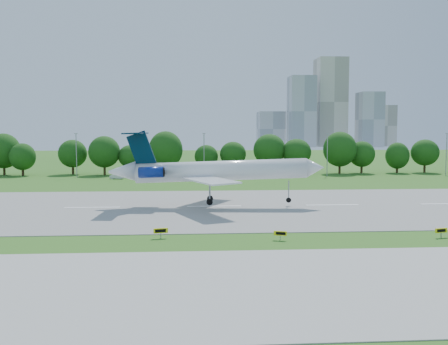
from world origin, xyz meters
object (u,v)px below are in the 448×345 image
(airliner, at_px, (210,170))
(service_vehicle_a, at_px, (117,177))
(taxi_sign_left, at_px, (161,231))
(service_vehicle_b, at_px, (213,175))

(airliner, height_order, service_vehicle_a, airliner)
(airliner, relative_size, service_vehicle_a, 9.23)
(service_vehicle_a, bearing_deg, taxi_sign_left, -152.19)
(service_vehicle_a, bearing_deg, airliner, -140.31)
(airliner, xyz_separation_m, service_vehicle_a, (-22.73, 51.95, -5.45))
(service_vehicle_a, relative_size, service_vehicle_b, 1.14)
(service_vehicle_a, distance_m, service_vehicle_b, 26.23)
(airliner, bearing_deg, taxi_sign_left, -101.98)
(taxi_sign_left, relative_size, service_vehicle_a, 0.43)
(service_vehicle_b, bearing_deg, service_vehicle_a, 118.22)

